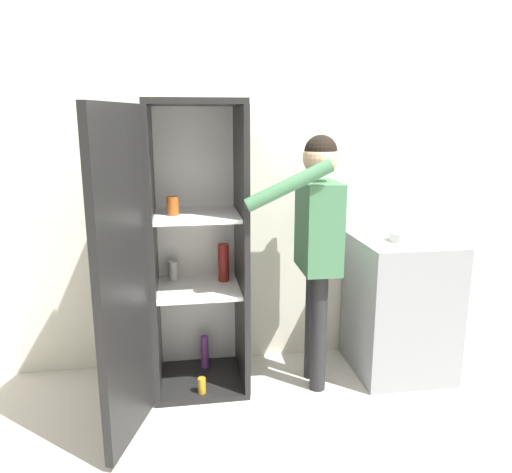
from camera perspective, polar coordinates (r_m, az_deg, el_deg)
The scene contains 6 objects.
ground_plane at distance 2.98m, azimuth 0.16°, elevation -21.83°, with size 12.00×12.00×0.00m, color beige.
wall_back at distance 3.44m, azimuth -2.45°, elevation 5.93°, with size 7.00×0.06×2.55m.
refrigerator at distance 3.08m, azimuth -8.43°, elevation -2.04°, with size 0.81×1.12×1.83m.
person at distance 3.12m, azimuth 7.00°, elevation 0.76°, with size 0.61×0.52×1.62m.
counter at distance 3.58m, azimuth 16.09°, elevation -7.60°, with size 0.62×0.63×0.94m.
bowl at distance 3.39m, azimuth 16.33°, elevation -0.01°, with size 0.16×0.16×0.06m.
Camera 1 is at (-0.39, -2.41, 1.72)m, focal length 35.00 mm.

